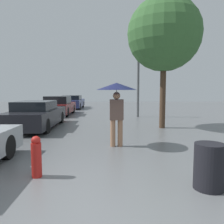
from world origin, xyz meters
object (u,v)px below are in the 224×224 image
parked_car_third (59,106)px  parked_car_farthest (73,102)px  pedestrian (117,94)px  parked_car_second (37,115)px  tree (164,35)px  trash_bin (209,166)px  street_lamp (138,77)px  fire_hydrant (36,157)px

parked_car_third → parked_car_farthest: bearing=88.9°
pedestrian → parked_car_farthest: pedestrian is taller
parked_car_second → parked_car_third: 5.30m
tree → trash_bin: tree is taller
parked_car_third → trash_bin: size_ratio=5.28×
street_lamp → trash_bin: 10.31m
street_lamp → fire_hydrant: size_ratio=5.35×
tree → street_lamp: bearing=97.0°
tree → fire_hydrant: bearing=-124.8°
tree → street_lamp: (-0.50, 4.07, -1.56)m
parked_car_second → fire_hydrant: size_ratio=5.51×
parked_car_farthest → trash_bin: size_ratio=5.92×
parked_car_second → fire_hydrant: parked_car_second is taller
tree → street_lamp: tree is taller
parked_car_second → fire_hydrant: (1.75, -5.59, -0.17)m
street_lamp → fire_hydrant: bearing=-109.0°
pedestrian → parked_car_second: 4.83m
parked_car_second → trash_bin: size_ratio=5.66×
pedestrian → parked_car_third: size_ratio=0.46×
parked_car_second → trash_bin: bearing=-52.2°
pedestrian → tree: bearing=55.8°
parked_car_farthest → street_lamp: 8.84m
pedestrian → fire_hydrant: (-1.62, -2.26, -1.14)m
street_lamp → parked_car_farthest: bearing=126.5°
trash_bin → parked_car_third: bearing=113.6°
tree → fire_hydrant: 7.56m
parked_car_third → fire_hydrant: 11.06m
pedestrian → parked_car_second: size_ratio=0.43×
parked_car_third → tree: size_ratio=0.73×
pedestrian → parked_car_farthest: size_ratio=0.41×
pedestrian → street_lamp: (1.66, 7.26, 0.93)m
parked_car_farthest → fire_hydrant: bearing=-83.6°
parked_car_third → fire_hydrant: size_ratio=5.13×
street_lamp → trash_bin: (-0.24, -10.10, -2.08)m
parked_car_third → trash_bin: 12.50m
parked_car_second → street_lamp: bearing=38.0°
pedestrian → trash_bin: bearing=-63.5°
pedestrian → tree: size_ratio=0.33×
parked_car_farthest → fire_hydrant: parked_car_farthest is taller
parked_car_farthest → tree: 12.85m
fire_hydrant → tree: bearing=55.2°
parked_car_farthest → trash_bin: 17.74m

